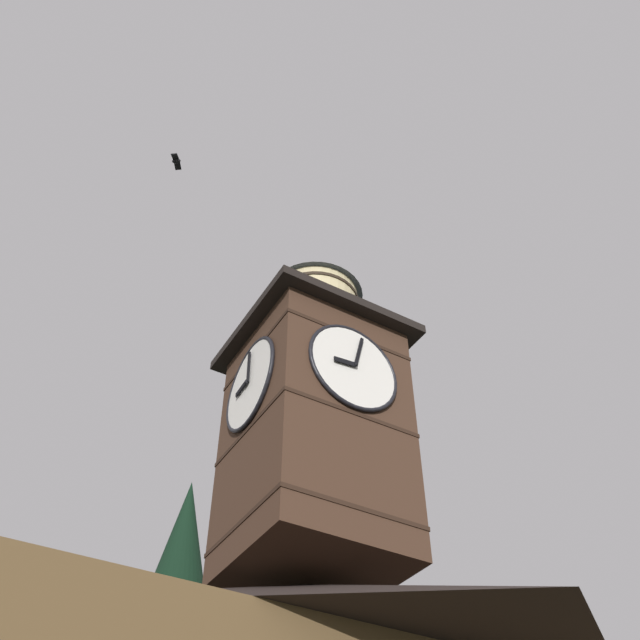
# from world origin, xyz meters

# --- Properties ---
(clock_tower) EXTENTS (4.18, 4.18, 9.58)m
(clock_tower) POSITION_xyz_m (-0.67, -1.81, 11.98)
(clock_tower) COLOR #422B1E
(clock_tower) RESTS_ON building_main
(flying_bird_high) EXTENTS (0.50, 0.58, 0.15)m
(flying_bird_high) POSITION_xyz_m (3.91, -2.34, 19.94)
(flying_bird_high) COLOR black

